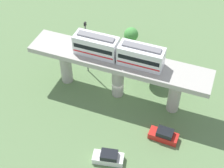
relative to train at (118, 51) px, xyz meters
name	(u,v)px	position (x,y,z in m)	size (l,w,h in m)	color
ground_plane	(118,94)	(0.00, 0.03, -9.02)	(120.00, 120.00, 0.00)	#5B7A4C
viaduct	(118,68)	(0.00, 0.03, -3.37)	(5.20, 28.00, 7.48)	#A8A59E
train	(118,51)	(0.00, 0.00, 0.00)	(2.64, 13.55, 3.24)	silver
parked_car_white	(108,157)	(12.39, 3.26, -8.27)	(2.60, 4.47, 1.76)	white
parked_car_red	(164,135)	(6.05, 9.32, -8.27)	(1.93, 4.25, 1.76)	red
tree_near_viaduct	(154,64)	(-4.90, 4.43, -5.30)	(3.71, 3.71, 5.59)	brown
tree_mid_lot	(131,35)	(-12.46, -1.96, -6.18)	(2.65, 2.65, 4.19)	brown
signal_post	(86,46)	(-3.40, -6.75, -3.45)	(0.44, 0.28, 10.08)	#4C4C51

